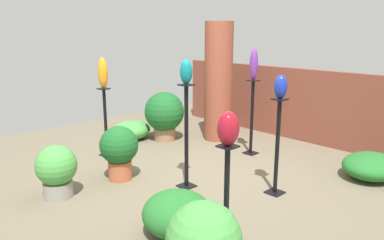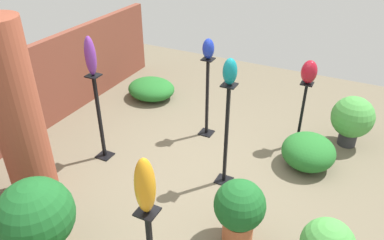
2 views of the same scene
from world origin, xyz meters
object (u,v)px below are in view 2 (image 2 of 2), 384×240
(potted_plant_near_pillar, at_px, (37,218))
(art_vase_violet, at_px, (90,56))
(art_vase_ruby, at_px, (309,72))
(potted_plant_front_left, at_px, (352,118))
(pedestal_ruby, at_px, (301,118))
(potted_plant_front_right, at_px, (239,209))
(pedestal_violet, at_px, (100,121))
(art_vase_cobalt, at_px, (208,49))
(pedestal_cobalt, at_px, (207,101))
(art_vase_teal, at_px, (230,72))
(pedestal_teal, at_px, (226,140))
(art_vase_amber, at_px, (145,186))
(brick_pillar, at_px, (18,117))

(potted_plant_near_pillar, bearing_deg, art_vase_violet, 17.96)
(art_vase_ruby, relative_size, potted_plant_front_left, 0.42)
(pedestal_ruby, relative_size, potted_plant_front_right, 1.32)
(art_vase_ruby, bearing_deg, pedestal_violet, 122.65)
(art_vase_cobalt, bearing_deg, pedestal_cobalt, 0.00)
(art_vase_ruby, bearing_deg, art_vase_teal, 152.75)
(pedestal_ruby, xyz_separation_m, potted_plant_front_right, (-2.04, 0.15, -0.01))
(art_vase_ruby, height_order, potted_plant_front_left, art_vase_ruby)
(pedestal_teal, height_order, potted_plant_near_pillar, pedestal_teal)
(art_vase_amber, height_order, potted_plant_front_left, art_vase_amber)
(brick_pillar, bearing_deg, art_vase_violet, -14.50)
(art_vase_violet, bearing_deg, art_vase_teal, -81.52)
(pedestal_cobalt, bearing_deg, art_vase_ruby, -76.16)
(art_vase_violet, bearing_deg, pedestal_violet, 0.00)
(pedestal_teal, distance_m, potted_plant_front_left, 2.02)
(pedestal_cobalt, bearing_deg, potted_plant_front_right, -146.39)
(art_vase_teal, bearing_deg, art_vase_amber, -177.29)
(pedestal_violet, distance_m, potted_plant_front_left, 3.46)
(pedestal_ruby, bearing_deg, art_vase_cobalt, 103.84)
(art_vase_ruby, bearing_deg, pedestal_teal, 152.75)
(art_vase_ruby, bearing_deg, brick_pillar, 133.71)
(pedestal_teal, xyz_separation_m, potted_plant_front_right, (-0.81, -0.48, -0.19))
(art_vase_ruby, bearing_deg, pedestal_cobalt, 103.84)
(pedestal_cobalt, relative_size, art_vase_amber, 2.50)
(pedestal_violet, height_order, art_vase_amber, art_vase_amber)
(pedestal_teal, relative_size, art_vase_violet, 2.73)
(potted_plant_front_right, bearing_deg, potted_plant_front_left, -18.41)
(brick_pillar, bearing_deg, pedestal_cobalt, -30.69)
(potted_plant_near_pillar, bearing_deg, potted_plant_front_right, -57.91)
(pedestal_violet, xyz_separation_m, potted_plant_front_left, (1.81, -2.95, -0.13))
(pedestal_teal, bearing_deg, pedestal_violet, 98.48)
(art_vase_cobalt, bearing_deg, pedestal_ruby, -76.16)
(pedestal_cobalt, xyz_separation_m, art_vase_violet, (-1.16, 1.01, 0.91))
(pedestal_teal, xyz_separation_m, art_vase_amber, (-1.80, -0.09, 0.72))
(art_vase_violet, bearing_deg, art_vase_ruby, -57.35)
(pedestal_cobalt, distance_m, potted_plant_front_left, 2.04)
(pedestal_cobalt, relative_size, potted_plant_near_pillar, 1.34)
(art_vase_amber, bearing_deg, art_vase_ruby, -10.24)
(pedestal_cobalt, xyz_separation_m, art_vase_amber, (-2.71, -0.75, 0.79))
(art_vase_teal, bearing_deg, potted_plant_front_right, -149.31)
(art_vase_ruby, bearing_deg, potted_plant_front_right, 175.77)
(pedestal_cobalt, bearing_deg, art_vase_teal, -143.93)
(art_vase_violet, distance_m, potted_plant_front_right, 2.46)
(pedestal_ruby, distance_m, potted_plant_front_right, 2.05)
(pedestal_ruby, xyz_separation_m, pedestal_violet, (-1.48, 2.31, 0.12))
(brick_pillar, bearing_deg, art_vase_amber, -106.32)
(art_vase_teal, bearing_deg, pedestal_ruby, -27.25)
(pedestal_teal, distance_m, art_vase_amber, 1.94)
(pedestal_teal, height_order, potted_plant_front_right, pedestal_teal)
(art_vase_teal, relative_size, art_vase_ruby, 0.96)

